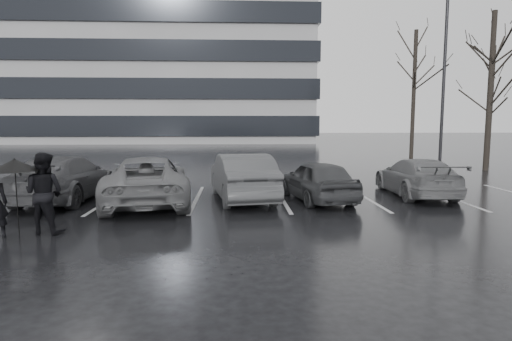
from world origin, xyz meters
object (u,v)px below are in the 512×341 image
object	(u,v)px
car_west_b	(147,180)
tree_north	(414,95)
pedestrian_right	(44,193)
tree_ne	(490,105)
tree_east	(490,92)
car_main	(317,180)
car_east	(416,177)
car_west_a	(242,177)
lamp_post	(443,92)
car_west_c	(64,178)

from	to	relation	value
car_west_b	tree_north	world-z (taller)	tree_north
pedestrian_right	tree_ne	xyz separation A→B (m)	(19.74, 15.63, 2.58)
pedestrian_right	tree_east	bearing A→B (deg)	-134.44
car_main	car_east	world-z (taller)	car_main
car_west_a	tree_ne	distance (m)	19.37
car_main	lamp_post	bearing A→B (deg)	-147.60
car_west_b	tree_north	size ratio (longest dim) A/B	0.61
car_west_a	car_east	xyz separation A→B (m)	(5.96, 0.48, -0.11)
car_west_a	car_west_b	xyz separation A→B (m)	(-2.93, -0.51, -0.02)
car_west_a	tree_north	world-z (taller)	tree_north
car_main	car_west_c	size ratio (longest dim) A/B	0.77
car_main	car_east	xyz separation A→B (m)	(3.55, 0.79, -0.02)
car_east	pedestrian_right	world-z (taller)	pedestrian_right
lamp_post	pedestrian_right	bearing A→B (deg)	-143.50
car_east	tree_ne	xyz separation A→B (m)	(9.25, 11.18, 2.86)
lamp_post	tree_ne	bearing A→B (deg)	42.87
car_west_b	tree_east	xyz separation A→B (m)	(15.64, 8.18, 3.27)
tree_north	tree_east	bearing A→B (deg)	-81.87
car_west_c	car_west_a	bearing A→B (deg)	-179.40
car_main	car_east	distance (m)	3.64
tree_east	car_main	bearing A→B (deg)	-142.28
tree_east	tree_north	world-z (taller)	tree_north
car_west_a	tree_east	world-z (taller)	tree_east
car_west_b	car_west_c	size ratio (longest dim) A/B	1.05
tree_north	pedestrian_right	bearing A→B (deg)	-131.08
car_main	tree_east	size ratio (longest dim) A/B	0.48
car_main	tree_north	bearing A→B (deg)	-132.68
car_main	car_west_b	bearing A→B (deg)	-8.52
lamp_post	car_west_c	bearing A→B (deg)	-157.20
car_main	car_east	size ratio (longest dim) A/B	0.87
tree_east	pedestrian_right	bearing A→B (deg)	-145.99
lamp_post	tree_east	xyz separation A→B (m)	(2.95, 1.06, 0.07)
car_west_b	car_east	xyz separation A→B (m)	(8.89, 1.00, -0.09)
lamp_post	tree_north	bearing A→B (deg)	76.41
car_west_a	tree_north	xyz separation A→B (m)	(11.71, 14.67, 3.50)
car_west_c	tree_ne	world-z (taller)	tree_ne
tree_east	tree_ne	world-z (taller)	tree_east
car_main	car_west_a	distance (m)	2.42
car_main	tree_ne	bearing A→B (deg)	-147.75
car_west_c	lamp_post	world-z (taller)	lamp_post
car_west_a	car_east	world-z (taller)	car_west_a
car_west_a	car_west_c	world-z (taller)	car_west_a
car_west_b	pedestrian_right	size ratio (longest dim) A/B	2.83
car_west_c	lamp_post	size ratio (longest dim) A/B	0.58
pedestrian_right	tree_east	size ratio (longest dim) A/B	0.23
car_west_b	pedestrian_right	xyz separation A→B (m)	(-1.60, -3.45, 0.20)
car_east	car_west_a	bearing A→B (deg)	6.47
car_east	tree_ne	world-z (taller)	tree_ne
tree_east	tree_ne	bearing A→B (deg)	57.99
car_west_a	car_east	distance (m)	5.98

